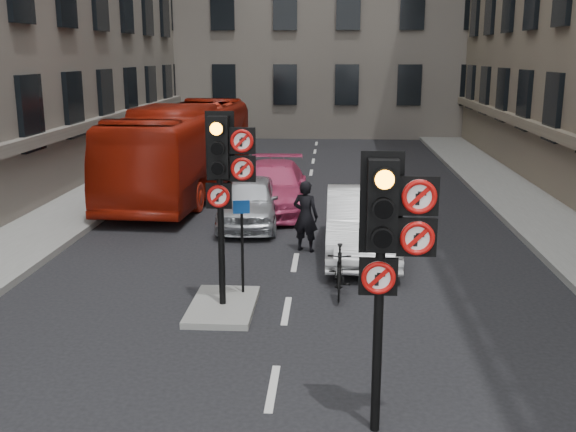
# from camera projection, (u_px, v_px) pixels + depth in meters

# --- Properties ---
(pavement_left) EXTENTS (3.00, 50.00, 0.16)m
(pavement_left) POSITION_uv_depth(u_px,v_px,m) (59.00, 214.00, 19.81)
(pavement_left) COLOR gray
(pavement_left) RESTS_ON ground
(pavement_right) EXTENTS (3.00, 50.00, 0.16)m
(pavement_right) POSITION_uv_depth(u_px,v_px,m) (558.00, 222.00, 18.91)
(pavement_right) COLOR gray
(pavement_right) RESTS_ON ground
(centre_island) EXTENTS (1.20, 2.00, 0.12)m
(centre_island) POSITION_uv_depth(u_px,v_px,m) (223.00, 306.00, 12.65)
(centre_island) COLOR gray
(centre_island) RESTS_ON ground
(signal_near) EXTENTS (0.91, 0.40, 3.58)m
(signal_near) POSITION_uv_depth(u_px,v_px,m) (388.00, 235.00, 8.01)
(signal_near) COLOR black
(signal_near) RESTS_ON ground
(signal_far) EXTENTS (0.91, 0.40, 3.58)m
(signal_far) POSITION_uv_depth(u_px,v_px,m) (224.00, 168.00, 12.02)
(signal_far) COLOR black
(signal_far) RESTS_ON centre_island
(car_silver) EXTENTS (1.73, 4.05, 1.36)m
(car_silver) POSITION_uv_depth(u_px,v_px,m) (250.00, 201.00, 18.74)
(car_silver) COLOR #B2B6BB
(car_silver) RESTS_ON ground
(car_white) EXTENTS (1.65, 4.68, 1.54)m
(car_white) POSITION_uv_depth(u_px,v_px,m) (361.00, 223.00, 15.97)
(car_white) COLOR white
(car_white) RESTS_ON ground
(car_pink) EXTENTS (2.12, 5.00, 1.44)m
(car_pink) POSITION_uv_depth(u_px,v_px,m) (273.00, 187.00, 20.54)
(car_pink) COLOR #C43968
(car_pink) RESTS_ON ground
(bus_red) EXTENTS (3.12, 11.01, 3.03)m
(bus_red) POSITION_uv_depth(u_px,v_px,m) (184.00, 149.00, 22.96)
(bus_red) COLOR maroon
(bus_red) RESTS_ON ground
(motorcycle) EXTENTS (0.49, 1.61, 0.96)m
(motorcycle) POSITION_uv_depth(u_px,v_px,m) (339.00, 271.00, 13.39)
(motorcycle) COLOR black
(motorcycle) RESTS_ON ground
(motorcyclist) EXTENTS (0.74, 0.61, 1.74)m
(motorcyclist) POSITION_uv_depth(u_px,v_px,m) (306.00, 216.00, 16.22)
(motorcyclist) COLOR black
(motorcyclist) RESTS_ON ground
(info_sign) EXTENTS (0.32, 0.12, 1.85)m
(info_sign) POSITION_uv_depth(u_px,v_px,m) (242.00, 233.00, 12.95)
(info_sign) COLOR black
(info_sign) RESTS_ON centre_island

